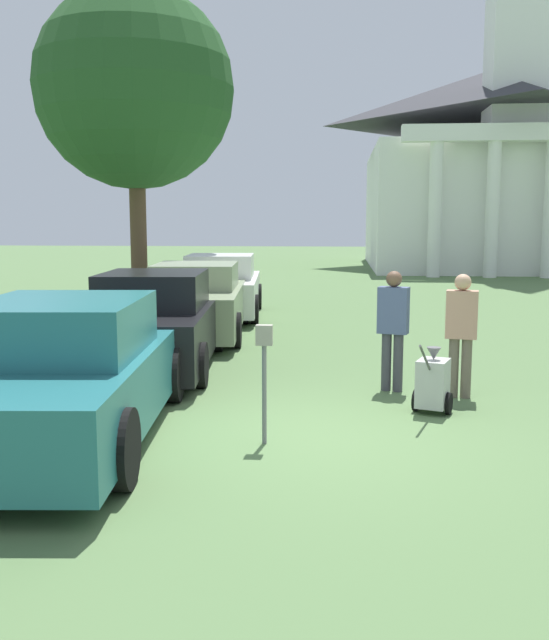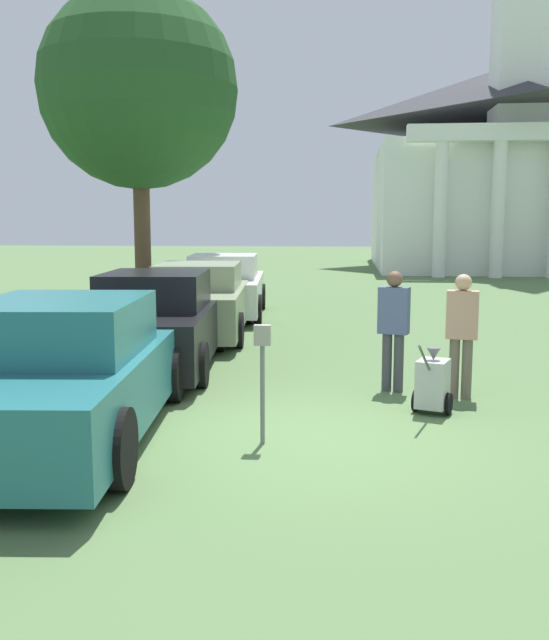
{
  "view_description": "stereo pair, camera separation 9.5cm",
  "coord_description": "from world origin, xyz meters",
  "px_view_note": "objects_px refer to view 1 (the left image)",
  "views": [
    {
      "loc": [
        0.43,
        -7.85,
        2.42
      ],
      "look_at": [
        -0.42,
        1.57,
        1.1
      ],
      "focal_mm": 40.0,
      "sensor_mm": 36.0,
      "label": 1
    },
    {
      "loc": [
        0.52,
        -7.84,
        2.42
      ],
      "look_at": [
        -0.42,
        1.57,
        1.1
      ],
      "focal_mm": 40.0,
      "sensor_mm": 36.0,
      "label": 2
    }
  ],
  "objects_px": {
    "parking_meter": "(264,361)",
    "person_supervisor": "(461,328)",
    "person_worker": "(393,323)",
    "church": "(489,160)",
    "parked_car_teal": "(68,374)",
    "parked_car_black": "(156,324)",
    "parked_car_white": "(221,288)",
    "parked_car_sage": "(197,302)",
    "equipment_cart": "(433,383)"
  },
  "relations": [
    {
      "from": "parked_car_teal",
      "to": "person_supervisor",
      "type": "bearing_deg",
      "value": 21.31
    },
    {
      "from": "equipment_cart",
      "to": "parking_meter",
      "type": "bearing_deg",
      "value": -124.3
    },
    {
      "from": "parked_car_white",
      "to": "church",
      "type": "bearing_deg",
      "value": 57.77
    },
    {
      "from": "parked_car_sage",
      "to": "person_worker",
      "type": "xyz_separation_m",
      "value": [
        3.76,
        -4.72,
        0.26
      ]
    },
    {
      "from": "parked_car_black",
      "to": "church",
      "type": "relative_size",
      "value": 0.2
    },
    {
      "from": "person_worker",
      "to": "person_supervisor",
      "type": "bearing_deg",
      "value": 178.87
    },
    {
      "from": "church",
      "to": "equipment_cart",
      "type": "bearing_deg",
      "value": -102.34
    },
    {
      "from": "parked_car_teal",
      "to": "person_worker",
      "type": "distance_m",
      "value": 4.57
    },
    {
      "from": "parked_car_white",
      "to": "person_worker",
      "type": "distance_m",
      "value": 8.67
    },
    {
      "from": "parked_car_black",
      "to": "parking_meter",
      "type": "relative_size",
      "value": 3.67
    },
    {
      "from": "parked_car_teal",
      "to": "parking_meter",
      "type": "height_order",
      "value": "parked_car_teal"
    },
    {
      "from": "parking_meter",
      "to": "church",
      "type": "xyz_separation_m",
      "value": [
        8.44,
        30.91,
        4.6
      ]
    },
    {
      "from": "parked_car_black",
      "to": "parked_car_white",
      "type": "relative_size",
      "value": 1.02
    },
    {
      "from": "equipment_cart",
      "to": "church",
      "type": "height_order",
      "value": "church"
    },
    {
      "from": "parking_meter",
      "to": "person_worker",
      "type": "distance_m",
      "value": 3.03
    },
    {
      "from": "parked_car_black",
      "to": "parked_car_white",
      "type": "distance_m",
      "value": 6.52
    },
    {
      "from": "equipment_cart",
      "to": "person_supervisor",
      "type": "bearing_deg",
      "value": 80.33
    },
    {
      "from": "parked_car_black",
      "to": "person_supervisor",
      "type": "height_order",
      "value": "person_supervisor"
    },
    {
      "from": "person_worker",
      "to": "church",
      "type": "xyz_separation_m",
      "value": [
        6.87,
        28.31,
        4.54
      ]
    },
    {
      "from": "person_worker",
      "to": "person_supervisor",
      "type": "distance_m",
      "value": 0.95
    },
    {
      "from": "person_supervisor",
      "to": "equipment_cart",
      "type": "distance_m",
      "value": 1.13
    },
    {
      "from": "parked_car_black",
      "to": "person_worker",
      "type": "bearing_deg",
      "value": -23.7
    },
    {
      "from": "parked_car_teal",
      "to": "church",
      "type": "xyz_separation_m",
      "value": [
        10.63,
        30.9,
        4.79
      ]
    },
    {
      "from": "parked_car_sage",
      "to": "church",
      "type": "relative_size",
      "value": 0.22
    },
    {
      "from": "person_supervisor",
      "to": "church",
      "type": "xyz_separation_m",
      "value": [
        5.97,
        28.61,
        4.55
      ]
    },
    {
      "from": "parked_car_teal",
      "to": "parked_car_white",
      "type": "height_order",
      "value": "parked_car_teal"
    },
    {
      "from": "person_supervisor",
      "to": "parked_car_black",
      "type": "bearing_deg",
      "value": -7.26
    },
    {
      "from": "parking_meter",
      "to": "church",
      "type": "bearing_deg",
      "value": 74.73
    },
    {
      "from": "parked_car_sage",
      "to": "parking_meter",
      "type": "height_order",
      "value": "parked_car_sage"
    },
    {
      "from": "parked_car_black",
      "to": "parking_meter",
      "type": "xyz_separation_m",
      "value": [
        2.2,
        -3.88,
        0.19
      ]
    },
    {
      "from": "parked_car_sage",
      "to": "equipment_cart",
      "type": "distance_m",
      "value": 7.21
    },
    {
      "from": "parked_car_black",
      "to": "parking_meter",
      "type": "bearing_deg",
      "value": -65.3
    },
    {
      "from": "parking_meter",
      "to": "person_worker",
      "type": "bearing_deg",
      "value": 58.91
    },
    {
      "from": "parked_car_sage",
      "to": "parking_meter",
      "type": "xyz_separation_m",
      "value": [
        2.2,
        -7.31,
        0.2
      ]
    },
    {
      "from": "parked_car_black",
      "to": "person_worker",
      "type": "relative_size",
      "value": 2.8
    },
    {
      "from": "person_supervisor",
      "to": "equipment_cart",
      "type": "bearing_deg",
      "value": 72.24
    },
    {
      "from": "parked_car_black",
      "to": "parked_car_teal",
      "type": "bearing_deg",
      "value": -94.81
    },
    {
      "from": "parked_car_sage",
      "to": "parking_meter",
      "type": "bearing_deg",
      "value": -78.09
    },
    {
      "from": "parking_meter",
      "to": "person_supervisor",
      "type": "xyz_separation_m",
      "value": [
        2.46,
        2.29,
        0.05
      ]
    },
    {
      "from": "person_supervisor",
      "to": "equipment_cart",
      "type": "xyz_separation_m",
      "value": [
        -0.47,
        -0.84,
        -0.59
      ]
    },
    {
      "from": "parked_car_white",
      "to": "equipment_cart",
      "type": "xyz_separation_m",
      "value": [
        4.19,
        -8.95,
        -0.34
      ]
    },
    {
      "from": "church",
      "to": "parked_car_white",
      "type": "bearing_deg",
      "value": -117.41
    },
    {
      "from": "equipment_cart",
      "to": "person_worker",
      "type": "bearing_deg",
      "value": 130.08
    },
    {
      "from": "parked_car_white",
      "to": "parking_meter",
      "type": "xyz_separation_m",
      "value": [
        2.2,
        -10.4,
        0.2
      ]
    },
    {
      "from": "parked_car_white",
      "to": "church",
      "type": "relative_size",
      "value": 0.2
    },
    {
      "from": "parking_meter",
      "to": "church",
      "type": "height_order",
      "value": "church"
    },
    {
      "from": "parked_car_black",
      "to": "church",
      "type": "bearing_deg",
      "value": 63.7
    },
    {
      "from": "parked_car_teal",
      "to": "parked_car_black",
      "type": "relative_size",
      "value": 1.09
    },
    {
      "from": "person_supervisor",
      "to": "equipment_cart",
      "type": "height_order",
      "value": "person_supervisor"
    },
    {
      "from": "equipment_cart",
      "to": "parked_car_black",
      "type": "bearing_deg",
      "value": 169.5
    }
  ]
}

